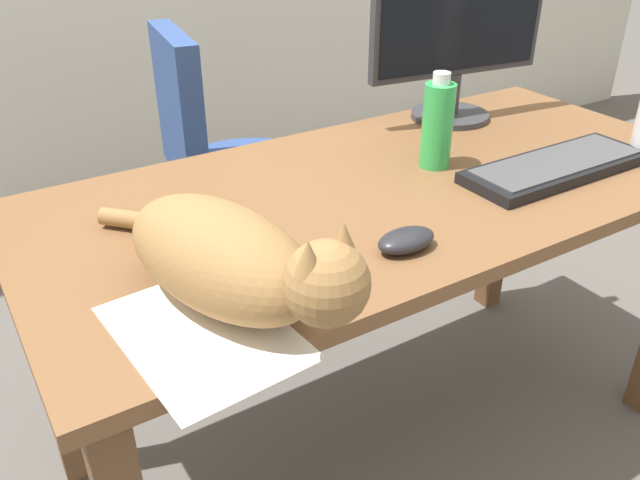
{
  "coord_description": "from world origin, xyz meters",
  "views": [
    {
      "loc": [
        -0.77,
        -0.96,
        1.28
      ],
      "look_at": [
        -0.3,
        -0.22,
        0.78
      ],
      "focal_mm": 36.7,
      "sensor_mm": 36.0,
      "label": 1
    }
  ],
  "objects_px": {
    "cat": "(230,258)",
    "spray_bottle": "(437,124)",
    "computer_mouse": "(406,240)",
    "keyboard": "(557,167)",
    "monitor": "(459,29)",
    "office_chair": "(235,203)"
  },
  "relations": [
    {
      "from": "monitor",
      "to": "cat",
      "type": "bearing_deg",
      "value": -151.12
    },
    {
      "from": "cat",
      "to": "computer_mouse",
      "type": "distance_m",
      "value": 0.33
    },
    {
      "from": "computer_mouse",
      "to": "cat",
      "type": "bearing_deg",
      "value": 178.73
    },
    {
      "from": "keyboard",
      "to": "computer_mouse",
      "type": "height_order",
      "value": "computer_mouse"
    },
    {
      "from": "cat",
      "to": "spray_bottle",
      "type": "relative_size",
      "value": 2.94
    },
    {
      "from": "office_chair",
      "to": "monitor",
      "type": "distance_m",
      "value": 0.83
    },
    {
      "from": "office_chair",
      "to": "cat",
      "type": "bearing_deg",
      "value": -114.48
    },
    {
      "from": "monitor",
      "to": "spray_bottle",
      "type": "relative_size",
      "value": 2.34
    },
    {
      "from": "keyboard",
      "to": "cat",
      "type": "height_order",
      "value": "cat"
    },
    {
      "from": "spray_bottle",
      "to": "cat",
      "type": "bearing_deg",
      "value": -157.7
    },
    {
      "from": "cat",
      "to": "spray_bottle",
      "type": "bearing_deg",
      "value": 22.3
    },
    {
      "from": "monitor",
      "to": "spray_bottle",
      "type": "height_order",
      "value": "monitor"
    },
    {
      "from": "monitor",
      "to": "cat",
      "type": "relative_size",
      "value": 0.8
    },
    {
      "from": "keyboard",
      "to": "cat",
      "type": "distance_m",
      "value": 0.8
    },
    {
      "from": "office_chair",
      "to": "spray_bottle",
      "type": "height_order",
      "value": "spray_bottle"
    },
    {
      "from": "office_chair",
      "to": "spray_bottle",
      "type": "distance_m",
      "value": 0.81
    },
    {
      "from": "office_chair",
      "to": "computer_mouse",
      "type": "relative_size",
      "value": 8.34
    },
    {
      "from": "monitor",
      "to": "computer_mouse",
      "type": "xyz_separation_m",
      "value": [
        -0.52,
        -0.47,
        -0.21
      ]
    },
    {
      "from": "keyboard",
      "to": "office_chair",
      "type": "bearing_deg",
      "value": 114.39
    },
    {
      "from": "spray_bottle",
      "to": "keyboard",
      "type": "bearing_deg",
      "value": -40.3
    },
    {
      "from": "cat",
      "to": "spray_bottle",
      "type": "height_order",
      "value": "spray_bottle"
    },
    {
      "from": "cat",
      "to": "keyboard",
      "type": "bearing_deg",
      "value": 5.66
    }
  ]
}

